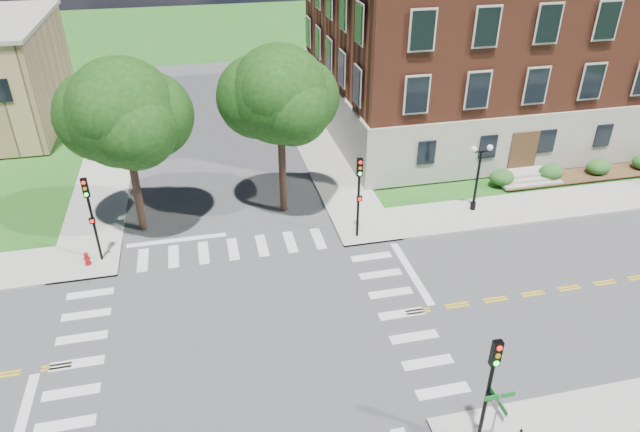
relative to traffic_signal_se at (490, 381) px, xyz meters
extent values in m
plane|color=#245A19|center=(-7.41, 7.37, -3.19)|extent=(160.00, 160.00, 0.00)
cube|color=#3D3D3F|center=(-7.41, 7.37, -3.18)|extent=(90.00, 12.00, 0.01)
cube|color=#3D3D3F|center=(-7.41, 7.37, -3.18)|extent=(12.00, 90.00, 0.01)
cube|color=#9E9B93|center=(15.59, 15.12, -3.13)|extent=(34.00, 3.50, 0.12)
cube|color=#9E9B93|center=(0.34, 30.37, -3.13)|extent=(3.50, 34.00, 0.12)
cube|color=#9E9B93|center=(-15.16, 30.37, -3.13)|extent=(3.50, 34.00, 0.12)
cube|color=silver|center=(1.39, 10.37, -3.19)|extent=(0.40, 5.50, 0.00)
cube|color=#9F9A8C|center=(16.59, 29.37, -0.97)|extent=(30.00, 20.00, 4.20)
cube|color=#472D19|center=(12.59, 19.33, -1.37)|extent=(2.00, 0.10, 2.80)
cylinder|color=black|center=(-12.26, 17.79, -1.02)|extent=(0.44, 0.44, 4.10)
sphere|color=black|center=(-12.26, 17.79, 3.93)|extent=(5.80, 5.80, 5.80)
cylinder|color=black|center=(-3.96, 18.16, -0.82)|extent=(0.44, 0.44, 4.50)
sphere|color=black|center=(-3.96, 18.16, 4.19)|extent=(5.52, 5.52, 5.52)
cylinder|color=black|center=(0.00, 0.02, -1.17)|extent=(0.14, 0.14, 3.80)
cube|color=black|center=(0.00, 0.02, 1.23)|extent=(0.33, 0.23, 1.00)
cylinder|color=red|center=(0.00, -0.11, 1.56)|extent=(0.18, 0.06, 0.18)
cylinder|color=orange|center=(0.00, -0.11, 1.23)|extent=(0.18, 0.06, 0.18)
cylinder|color=#19E533|center=(0.00, -0.11, 0.90)|extent=(0.18, 0.06, 0.18)
cube|color=black|center=(0.00, -0.16, -0.57)|extent=(0.30, 0.13, 0.30)
cylinder|color=black|center=(-0.42, 14.23, -1.17)|extent=(0.14, 0.14, 3.80)
cube|color=black|center=(-0.42, 14.23, 1.23)|extent=(0.34, 0.25, 1.00)
cylinder|color=red|center=(-0.42, 14.10, 1.56)|extent=(0.18, 0.07, 0.18)
cylinder|color=orange|center=(-0.42, 14.10, 1.23)|extent=(0.18, 0.07, 0.18)
cylinder|color=#19E533|center=(-0.42, 14.10, 0.90)|extent=(0.18, 0.07, 0.18)
cube|color=black|center=(-0.42, 14.05, -0.57)|extent=(0.31, 0.15, 0.30)
cylinder|color=black|center=(-14.31, 14.99, -1.17)|extent=(0.14, 0.14, 3.80)
cube|color=black|center=(-14.31, 14.99, 1.23)|extent=(0.35, 0.26, 1.00)
cylinder|color=red|center=(-14.31, 14.86, 1.56)|extent=(0.19, 0.08, 0.18)
cylinder|color=orange|center=(-14.31, 14.86, 1.23)|extent=(0.19, 0.08, 0.18)
cylinder|color=#19E533|center=(-14.31, 14.86, 0.90)|extent=(0.19, 0.08, 0.18)
cube|color=black|center=(-14.31, 14.81, -0.57)|extent=(0.31, 0.16, 0.30)
cylinder|color=black|center=(7.32, 15.56, -2.82)|extent=(0.32, 0.32, 0.50)
cylinder|color=black|center=(7.32, 15.56, -1.17)|extent=(0.16, 0.16, 3.80)
cube|color=black|center=(7.32, 15.56, 0.78)|extent=(1.00, 0.06, 0.06)
sphere|color=white|center=(6.82, 15.56, 0.98)|extent=(0.36, 0.36, 0.36)
sphere|color=white|center=(7.82, 15.56, 0.98)|extent=(0.36, 0.36, 0.36)
cylinder|color=gray|center=(0.03, -0.61, -1.52)|extent=(0.07, 0.07, 3.10)
cube|color=#0D6E21|center=(0.03, -0.61, -0.07)|extent=(1.10, 0.03, 0.20)
cube|color=#0D6E21|center=(0.03, -0.61, -0.32)|extent=(0.03, 1.10, 0.20)
cube|color=silver|center=(0.08, -0.61, -0.77)|extent=(0.03, 0.75, 0.25)
cylinder|color=#990B0F|center=(-14.96, 14.64, -3.02)|extent=(0.32, 0.32, 0.10)
cylinder|color=#990B0F|center=(-14.96, 14.64, -2.77)|extent=(0.22, 0.22, 0.60)
sphere|color=#990B0F|center=(-14.96, 14.64, -2.44)|extent=(0.24, 0.24, 0.24)
cylinder|color=#990B0F|center=(-14.96, 14.64, -2.69)|extent=(0.35, 0.12, 0.12)
cylinder|color=#990B0F|center=(-14.96, 14.64, -2.69)|extent=(0.12, 0.35, 0.12)
camera|label=1|loc=(-8.50, -11.90, 14.32)|focal=32.00mm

